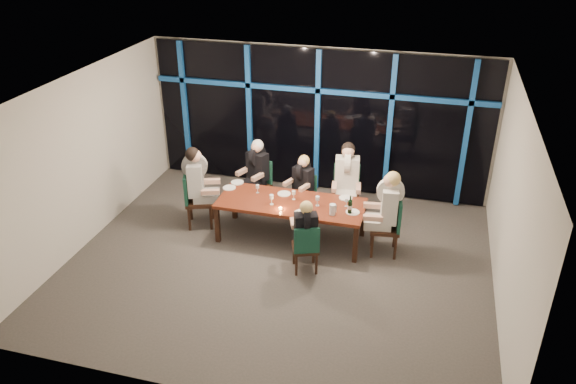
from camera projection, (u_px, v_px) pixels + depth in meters
The scene contains 29 objects.
room at pixel (278, 153), 8.62m from camera, with size 7.04×7.00×3.02m.
window_wall at pixel (319, 119), 11.35m from camera, with size 6.86×0.43×2.94m.
dining_table at pixel (291, 205), 9.93m from camera, with size 2.60×1.00×0.75m.
chair_far_left at pixel (259, 181), 11.13m from camera, with size 0.59×0.59×0.97m.
chair_far_mid at pixel (304, 194), 10.74m from camera, with size 0.53×0.53×0.89m.
chair_far_right at pixel (346, 189), 10.67m from camera, with size 0.56×0.56×1.07m.
chair_end_left at pixel (194, 196), 10.41m from camera, with size 0.64×0.64×1.08m.
chair_end_right at pixel (391, 223), 9.56m from camera, with size 0.55×0.55×1.06m.
chair_near_mid at pixel (306, 246), 9.09m from camera, with size 0.54×0.54×0.89m.
diner_far_left at pixel (256, 164), 10.90m from camera, with size 0.60×0.66×0.94m.
diner_far_mid at pixel (302, 178), 10.52m from camera, with size 0.54×0.61×0.86m.
diner_far_right at pixel (347, 171), 10.40m from camera, with size 0.57×0.70×1.04m.
diner_end_left at pixel (197, 176), 10.22m from camera, with size 0.74×0.65×1.05m.
diner_end_right at pixel (387, 201), 9.38m from camera, with size 0.69×0.56×1.03m.
diner_near_mid at pixel (306, 225), 8.99m from camera, with size 0.55×0.61×0.87m.
plate_far_left at pixel (237, 182), 10.58m from camera, with size 0.24×0.24×0.01m, color white.
plate_far_mid at pixel (284, 194), 10.16m from camera, with size 0.24×0.24×0.01m, color white.
plate_far_right at pixel (346, 198), 10.02m from camera, with size 0.24×0.24×0.01m, color white.
plate_end_left at pixel (229, 188), 10.38m from camera, with size 0.24×0.24×0.01m, color white.
plate_end_right at pixel (353, 212), 9.56m from camera, with size 0.24×0.24×0.01m, color white.
plate_near_mid at pixel (301, 213), 9.54m from camera, with size 0.24×0.24×0.01m, color white.
wine_bottle at pixel (350, 207), 9.47m from camera, with size 0.08×0.08×0.34m.
water_pitcher at pixel (333, 209), 9.46m from camera, with size 0.12×0.11×0.19m.
tea_light at pixel (280, 208), 9.66m from camera, with size 0.05×0.05×0.03m, color #F29B48.
wine_glass_a at pixel (272, 197), 9.76m from camera, with size 0.07×0.07×0.19m.
wine_glass_b at pixel (294, 193), 9.93m from camera, with size 0.06×0.06×0.17m.
wine_glass_c at pixel (318, 199), 9.72m from camera, with size 0.07×0.07×0.18m.
wine_glass_d at pixel (257, 187), 10.16m from camera, with size 0.06×0.06×0.16m.
wine_glass_e at pixel (347, 200), 9.71m from camera, with size 0.06×0.06×0.16m.
Camera 1 is at (2.22, -7.62, 5.46)m, focal length 35.00 mm.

